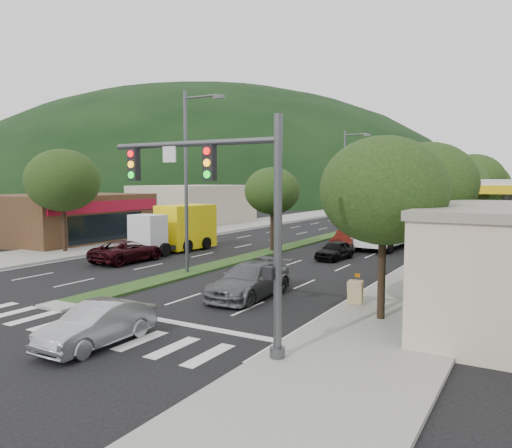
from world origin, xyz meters
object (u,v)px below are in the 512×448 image
Objects in this scene: streetlight_mid at (346,176)px; tree_r_d at (473,180)px; tree_r_b at (428,183)px; sedan_silver at (97,324)px; car_queue_e at (348,233)px; box_truck at (178,229)px; tree_r_c at (453,187)px; car_queue_b at (250,280)px; a_frame_sign at (355,290)px; tree_r_a at (383,191)px; tree_med_far at (377,182)px; streetlight_near at (189,173)px; car_queue_d at (417,232)px; suv_maroon at (127,251)px; car_queue_a at (335,250)px; motorhome at (389,225)px; tree_med_near at (272,191)px; tree_r_e at (485,183)px; tree_l_a at (63,180)px; car_queue_c at (348,239)px; car_queue_f at (413,219)px; traffic_signal at (230,199)px.

tree_r_d is at bearing -14.27° from streetlight_mid.
tree_r_d is (0.00, 18.00, 0.14)m from tree_r_b.
car_queue_e is at bearing 93.46° from sedan_silver.
tree_r_c is at bearing -159.42° from box_truck.
car_queue_b reaches higher than a_frame_sign.
tree_r_a is 0.96× the size of tree_med_far.
tree_r_b is 1.74× the size of car_queue_e.
streetlight_near is 1.00× the size of streetlight_mid.
streetlight_near is at bearing -90.00° from streetlight_mid.
suv_maroon is at bearing -127.45° from car_queue_d.
tree_r_b reaches higher than tree_r_c.
suv_maroon reaches higher than car_queue_e.
car_queue_a is 0.70× the size of car_queue_b.
motorhome is (4.17, -2.37, 1.09)m from car_queue_e.
streetlight_near is at bearing -88.82° from tree_med_near.
car_queue_b is (-6.19, -34.97, -4.14)m from tree_r_e.
box_truck is 0.79× the size of motorhome.
tree_l_a is 12.87m from streetlight_near.
car_queue_f is (-0.44, 23.12, 0.01)m from car_queue_c.
tree_r_b reaches higher than car_queue_a.
car_queue_e is (-9.40, 14.93, -4.36)m from tree_r_b.
car_queue_a is (11.07, 7.58, -0.08)m from suv_maroon.
tree_r_b reaches higher than a_frame_sign.
streetlight_mid is (0.21, -11.00, 0.58)m from tree_med_far.
car_queue_f is at bearing -103.49° from box_truck.
tree_l_a reaches higher than tree_r_c.
sedan_silver is 0.81× the size of suv_maroon.
tree_r_d is 1.35× the size of car_queue_f.
motorhome is (19.27, 14.56, -3.41)m from tree_l_a.
car_queue_a is at bearing -117.28° from tree_r_d.
streetlight_mid reaches higher than a_frame_sign.
box_truck reaches higher than car_queue_b.
tree_r_c is (2.97, 21.54, 0.10)m from traffic_signal.
tree_r_a reaches higher than suv_maroon.
car_queue_d is at bearing 70.31° from car_queue_c.
tree_med_far is at bearing 96.67° from a_frame_sign.
suv_maroon is 1.09× the size of car_queue_c.
streetlight_near is at bearing 132.77° from traffic_signal.
tree_r_c is at bearing -35.85° from motorhome.
car_queue_d is (7.32, 13.93, -3.82)m from tree_med_near.
tree_l_a is 1.82× the size of car_queue_e.
box_truck is at bearing 132.68° from traffic_signal.
car_queue_e is (-6.43, 28.47, -3.97)m from traffic_signal.
streetlight_mid is 12.79m from car_queue_c.
car_queue_e is at bearing 110.35° from car_queue_a.
a_frame_sign is at bearing -74.72° from tree_med_far.
tree_r_d is 17.62m from car_queue_f.
streetlight_mid reaches higher than tree_r_e.
tree_med_near is at bearing 32.62° from tree_l_a.
streetlight_near is 15.33m from car_queue_c.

